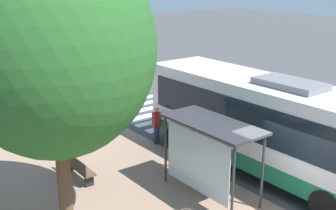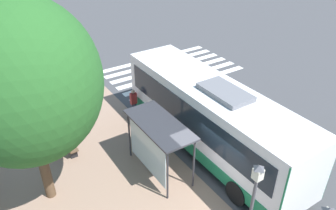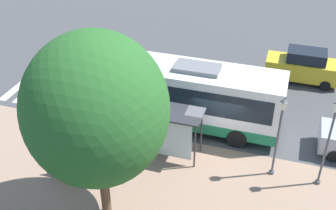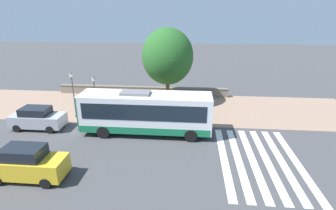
{
  "view_description": "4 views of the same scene",
  "coord_description": "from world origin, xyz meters",
  "px_view_note": "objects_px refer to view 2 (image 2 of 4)",
  "views": [
    {
      "loc": [
        -9.69,
        -6.75,
        6.8
      ],
      "look_at": [
        -0.67,
        5.02,
        2.25
      ],
      "focal_mm": 45.0,
      "sensor_mm": 36.0,
      "label": 1
    },
    {
      "loc": [
        -6.79,
        -7.15,
        9.95
      ],
      "look_at": [
        1.15,
        5.01,
        1.13
      ],
      "focal_mm": 35.0,
      "sensor_mm": 36.0,
      "label": 2
    },
    {
      "loc": [
        -16.48,
        -2.81,
        13.17
      ],
      "look_at": [
        0.34,
        2.52,
        1.79
      ],
      "focal_mm": 45.0,
      "sensor_mm": 36.0,
      "label": 3
    },
    {
      "loc": [
        20.82,
        5.67,
        9.54
      ],
      "look_at": [
        0.74,
        3.88,
        2.19
      ],
      "focal_mm": 28.0,
      "sensor_mm": 36.0,
      "label": 4
    }
  ],
  "objects_px": {
    "street_lamp_far": "(251,208)",
    "bench": "(67,142)",
    "bus": "(210,116)",
    "pedestrian": "(134,101)",
    "shade_tree": "(22,83)",
    "bus_shelter": "(156,133)"
  },
  "relations": [
    {
      "from": "street_lamp_far",
      "to": "bench",
      "type": "bearing_deg",
      "value": 108.78
    },
    {
      "from": "bus",
      "to": "pedestrian",
      "type": "bearing_deg",
      "value": 109.48
    },
    {
      "from": "shade_tree",
      "to": "pedestrian",
      "type": "bearing_deg",
      "value": 31.18
    },
    {
      "from": "bus_shelter",
      "to": "bench",
      "type": "distance_m",
      "value": 4.8
    },
    {
      "from": "bench",
      "to": "street_lamp_far",
      "type": "distance_m",
      "value": 9.36
    },
    {
      "from": "bus_shelter",
      "to": "street_lamp_far",
      "type": "distance_m",
      "value": 5.11
    },
    {
      "from": "bus",
      "to": "pedestrian",
      "type": "relative_size",
      "value": 6.39
    },
    {
      "from": "shade_tree",
      "to": "street_lamp_far",
      "type": "bearing_deg",
      "value": -54.34
    },
    {
      "from": "pedestrian",
      "to": "shade_tree",
      "type": "height_order",
      "value": "shade_tree"
    },
    {
      "from": "bus_shelter",
      "to": "pedestrian",
      "type": "bearing_deg",
      "value": 74.05
    },
    {
      "from": "pedestrian",
      "to": "shade_tree",
      "type": "distance_m",
      "value": 7.73
    },
    {
      "from": "street_lamp_far",
      "to": "shade_tree",
      "type": "xyz_separation_m",
      "value": [
        -4.47,
        6.22,
        2.68
      ]
    },
    {
      "from": "street_lamp_far",
      "to": "shade_tree",
      "type": "bearing_deg",
      "value": 125.66
    },
    {
      "from": "bench",
      "to": "shade_tree",
      "type": "xyz_separation_m",
      "value": [
        -1.52,
        -2.45,
        4.61
      ]
    },
    {
      "from": "street_lamp_far",
      "to": "shade_tree",
      "type": "distance_m",
      "value": 8.11
    },
    {
      "from": "shade_tree",
      "to": "bus",
      "type": "bearing_deg",
      "value": -8.82
    },
    {
      "from": "bus_shelter",
      "to": "street_lamp_far",
      "type": "height_order",
      "value": "street_lamp_far"
    },
    {
      "from": "bus_shelter",
      "to": "bench",
      "type": "relative_size",
      "value": 1.86
    },
    {
      "from": "pedestrian",
      "to": "street_lamp_far",
      "type": "bearing_deg",
      "value": -96.67
    },
    {
      "from": "pedestrian",
      "to": "bench",
      "type": "relative_size",
      "value": 0.88
    },
    {
      "from": "pedestrian",
      "to": "street_lamp_far",
      "type": "xyz_separation_m",
      "value": [
        -1.12,
        -9.61,
        1.47
      ]
    },
    {
      "from": "street_lamp_far",
      "to": "bus",
      "type": "bearing_deg",
      "value": 62.03
    }
  ]
}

